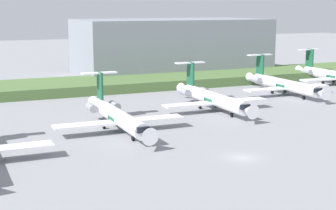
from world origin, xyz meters
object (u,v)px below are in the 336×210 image
at_px(regional_jet_third, 117,116).
at_px(regional_jet_fourth, 212,98).
at_px(regional_jet_fifth, 283,84).
at_px(regional_jet_sixth, 333,75).

bearing_deg(regional_jet_third, regional_jet_fourth, 21.49).
height_order(regional_jet_third, regional_jet_fifth, same).
bearing_deg(regional_jet_sixth, regional_jet_fourth, -158.80).
xyz_separation_m(regional_jet_third, regional_jet_sixth, (71.63, 27.92, 0.00)).
xyz_separation_m(regional_jet_third, regional_jet_fourth, (23.71, 9.33, 0.00)).
xyz_separation_m(regional_jet_fifth, regional_jet_sixth, (22.75, 8.44, 0.00)).
bearing_deg(regional_jet_third, regional_jet_sixth, 21.30).
distance_m(regional_jet_third, regional_jet_sixth, 76.88).
height_order(regional_jet_third, regional_jet_fourth, same).
relative_size(regional_jet_third, regional_jet_fourth, 1.00).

